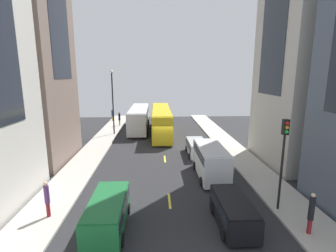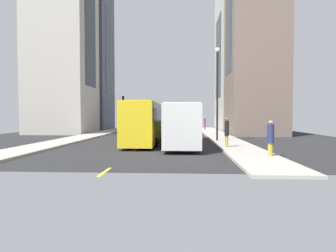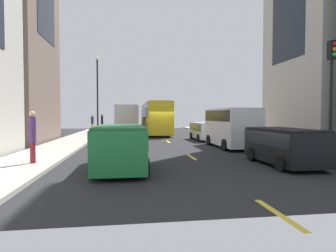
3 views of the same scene
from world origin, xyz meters
name	(u,v)px [view 2 (image 2 of 3)]	position (x,y,z in m)	size (l,w,h in m)	color
ground_plane	(154,137)	(0.00, 0.00, 0.00)	(42.24, 42.24, 0.00)	#28282B
sidewalk_west	(219,136)	(-7.65, 0.00, 0.07)	(2.94, 44.00, 0.15)	#B2ADA3
sidewalk_east	(90,136)	(7.65, 0.00, 0.07)	(2.94, 44.00, 0.15)	#B2ADA3
lane_stripe_0	(165,128)	(0.00, -21.00, 0.01)	(0.16, 2.00, 0.01)	yellow
lane_stripe_1	(162,131)	(0.00, -12.60, 0.01)	(0.16, 2.00, 0.01)	yellow
lane_stripe_2	(157,134)	(0.00, -4.20, 0.01)	(0.16, 2.00, 0.01)	yellow
lane_stripe_3	(149,140)	(0.00, 4.20, 0.01)	(0.16, 2.00, 0.01)	yellow
lane_stripe_4	(136,149)	(0.00, 12.60, 0.01)	(0.16, 2.00, 0.01)	yellow
lane_stripe_5	(104,172)	(0.00, 21.00, 0.01)	(0.16, 2.00, 0.01)	yellow
building_west_0	(247,58)	(-14.00, -14.64, 12.03)	(9.45, 11.58, 24.07)	beige
building_east_0	(90,52)	(12.68, -15.55, 13.52)	(6.79, 8.15, 27.04)	#4C5666
building_east_1	(62,29)	(13.30, -5.71, 14.41)	(8.03, 8.15, 28.81)	#B7B2A8
city_bus_white	(182,121)	(-3.39, 9.50, 2.01)	(2.81, 12.07, 3.35)	silver
streetcar_yellow	(147,119)	(-0.12, 6.73, 2.13)	(2.70, 14.20, 3.59)	yellow
delivery_van_white	(136,122)	(3.55, -8.80, 1.51)	(2.25, 5.40, 2.58)	white
car_green_0	(183,124)	(-3.50, -15.42, 1.02)	(2.05, 4.69, 1.72)	#1E7238
car_black_1	(143,124)	(3.35, -15.48, 0.92)	(1.89, 4.09, 1.57)	black
car_silver_2	(130,128)	(3.36, -3.10, 0.89)	(2.00, 4.23, 1.51)	#B7BABF
pedestrian_waiting_curb	(205,122)	(-7.12, -14.32, 1.33)	(0.29, 0.29, 2.16)	maroon
pedestrian_crossing_near	(271,137)	(-8.56, 16.52, 1.23)	(0.40, 0.40, 2.07)	gold
pedestrian_walking_far	(124,122)	(7.02, -16.60, 1.36)	(0.29, 0.29, 2.24)	maroon
pedestrian_crossing_mid	(227,131)	(-6.72, 12.02, 1.34)	(0.32, 0.32, 2.19)	gold
traffic_light_near_corner	(123,106)	(6.58, -14.16, 4.05)	(0.32, 0.44, 5.59)	black
streetlamp_near	(217,85)	(-6.68, 6.35, 5.33)	(0.44, 0.44, 8.68)	black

